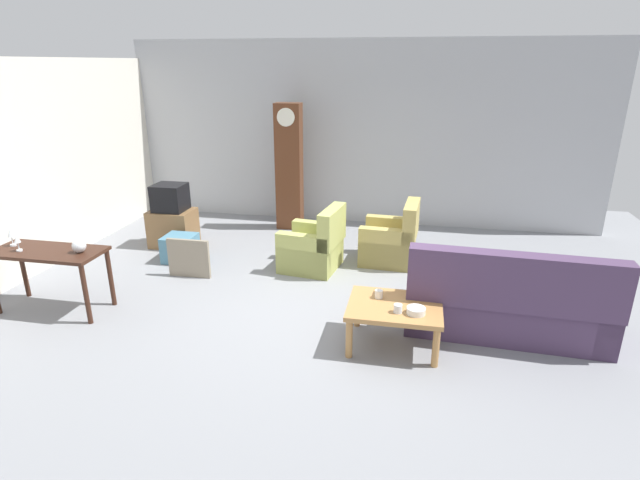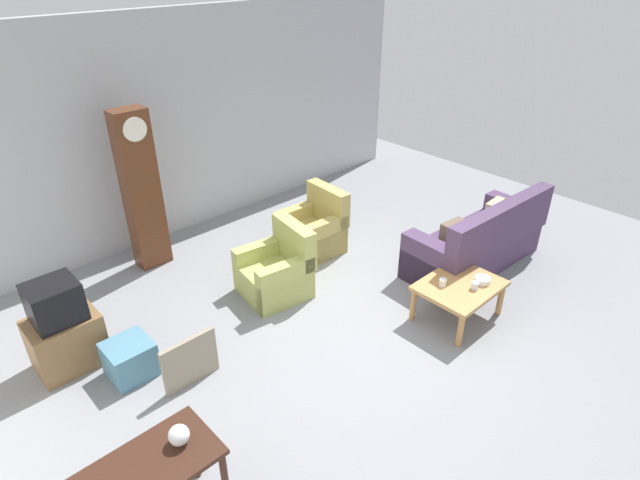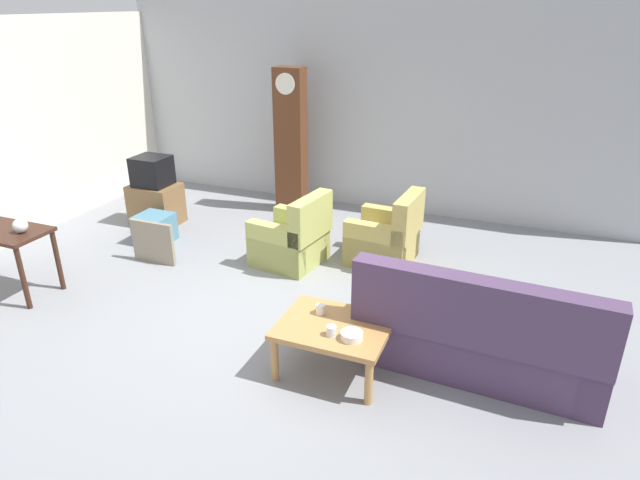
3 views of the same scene
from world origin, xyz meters
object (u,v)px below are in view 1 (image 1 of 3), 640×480
object	(u,v)px
armchair_olive_near	(314,248)
framed_picture_leaning	(189,258)
grandfather_clock	(289,167)
tv_crt	(170,197)
cup_blue_rimmed	(398,309)
wine_glass_mid	(17,241)
tv_stand_cabinet	(173,228)
coffee_table_wood	(395,310)
storage_box_blue	(180,248)
bowl_white_stacked	(416,311)
armchair_olive_far	(391,242)
wine_glass_tall	(11,235)
glass_dome_cloche	(79,246)
console_table_dark	(48,259)
cup_white_porcelain	(379,294)
couch_floral	(506,304)

from	to	relation	value
armchair_olive_near	framed_picture_leaning	world-z (taller)	armchair_olive_near
grandfather_clock	tv_crt	size ratio (longest dim) A/B	4.54
cup_blue_rimmed	wine_glass_mid	size ratio (longest dim) A/B	0.45
tv_stand_cabinet	cup_blue_rimmed	world-z (taller)	tv_stand_cabinet
coffee_table_wood	storage_box_blue	size ratio (longest dim) A/B	2.14
bowl_white_stacked	cup_blue_rimmed	bearing A→B (deg)	-176.77
storage_box_blue	coffee_table_wood	bearing A→B (deg)	-28.22
armchair_olive_near	cup_blue_rimmed	xyz separation A→B (m)	(1.28, -2.02, 0.21)
armchair_olive_far	tv_crt	world-z (taller)	tv_crt
wine_glass_mid	wine_glass_tall	bearing A→B (deg)	146.21
bowl_white_stacked	tv_stand_cabinet	bearing A→B (deg)	147.30
coffee_table_wood	glass_dome_cloche	distance (m)	3.62
tv_stand_cabinet	cup_blue_rimmed	xyz separation A→B (m)	(3.71, -2.50, 0.21)
armchair_olive_far	wine_glass_tall	bearing A→B (deg)	-152.28
wine_glass_mid	bowl_white_stacked	bearing A→B (deg)	-0.96
armchair_olive_near	framed_picture_leaning	distance (m)	1.75
armchair_olive_near	cup_blue_rimmed	world-z (taller)	armchair_olive_near
wine_glass_tall	framed_picture_leaning	bearing A→B (deg)	35.47
console_table_dark	bowl_white_stacked	bearing A→B (deg)	-2.25
armchair_olive_near	coffee_table_wood	xyz separation A→B (m)	(1.25, -1.85, 0.09)
console_table_dark	framed_picture_leaning	xyz separation A→B (m)	(1.15, 1.21, -0.38)
armchair_olive_near	storage_box_blue	bearing A→B (deg)	-177.22
console_table_dark	wine_glass_mid	size ratio (longest dim) A/B	6.64
tv_crt	bowl_white_stacked	size ratio (longest dim) A/B	2.56
cup_white_porcelain	armchair_olive_near	bearing A→B (deg)	121.72
grandfather_clock	wine_glass_mid	distance (m)	4.33
grandfather_clock	console_table_dark	bearing A→B (deg)	-118.64
couch_floral	framed_picture_leaning	bearing A→B (deg)	169.60
armchair_olive_near	wine_glass_tall	world-z (taller)	wine_glass_tall
tv_crt	wine_glass_tall	world-z (taller)	tv_crt
coffee_table_wood	console_table_dark	world-z (taller)	console_table_dark
armchair_olive_far	console_table_dark	distance (m)	4.51
tv_crt	wine_glass_tall	size ratio (longest dim) A/B	2.23
coffee_table_wood	grandfather_clock	xyz separation A→B (m)	(-2.06, 3.61, 0.70)
framed_picture_leaning	bowl_white_stacked	size ratio (longest dim) A/B	3.21
glass_dome_cloche	cup_blue_rimmed	bearing A→B (deg)	-3.01
couch_floral	cup_white_porcelain	world-z (taller)	couch_floral
cup_white_porcelain	wine_glass_mid	world-z (taller)	wine_glass_mid
couch_floral	coffee_table_wood	world-z (taller)	couch_floral
armchair_olive_near	cup_white_porcelain	bearing A→B (deg)	-58.28
framed_picture_leaning	cup_blue_rimmed	xyz separation A→B (m)	(2.91, -1.39, 0.24)
console_table_dark	tv_stand_cabinet	xyz separation A→B (m)	(0.35, 2.33, -0.35)
tv_stand_cabinet	framed_picture_leaning	size ratio (longest dim) A/B	1.13
armchair_olive_far	framed_picture_leaning	bearing A→B (deg)	-157.61
coffee_table_wood	glass_dome_cloche	bearing A→B (deg)	179.58
framed_picture_leaning	console_table_dark	bearing A→B (deg)	-133.55
coffee_table_wood	storage_box_blue	bearing A→B (deg)	151.78
console_table_dark	tv_crt	distance (m)	2.36
armchair_olive_near	console_table_dark	world-z (taller)	armchair_olive_near
tv_stand_cabinet	framed_picture_leaning	bearing A→B (deg)	-54.51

